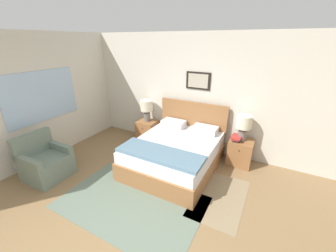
{
  "coord_description": "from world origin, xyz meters",
  "views": [
    {
      "loc": [
        1.46,
        -1.07,
        2.43
      ],
      "look_at": [
        -0.06,
        1.76,
        1.08
      ],
      "focal_mm": 22.0,
      "sensor_mm": 36.0,
      "label": 1
    }
  ],
  "objects_px": {
    "armchair": "(45,163)",
    "table_lamp_near_window": "(147,108)",
    "nightstand_by_door": "(240,152)",
    "bed": "(175,152)",
    "table_lamp_by_door": "(244,124)",
    "nightstand_near_window": "(148,131)"
  },
  "relations": [
    {
      "from": "armchair",
      "to": "nightstand_near_window",
      "type": "xyz_separation_m",
      "value": [
        0.86,
        2.19,
        -0.02
      ]
    },
    {
      "from": "bed",
      "to": "table_lamp_by_door",
      "type": "distance_m",
      "value": 1.47
    },
    {
      "from": "armchair",
      "to": "nightstand_near_window",
      "type": "distance_m",
      "value": 2.35
    },
    {
      "from": "bed",
      "to": "nightstand_near_window",
      "type": "relative_size",
      "value": 3.56
    },
    {
      "from": "nightstand_near_window",
      "to": "table_lamp_near_window",
      "type": "relative_size",
      "value": 1.01
    },
    {
      "from": "nightstand_near_window",
      "to": "nightstand_by_door",
      "type": "xyz_separation_m",
      "value": [
        2.31,
        0.0,
        0.0
      ]
    },
    {
      "from": "bed",
      "to": "nightstand_by_door",
      "type": "relative_size",
      "value": 3.56
    },
    {
      "from": "bed",
      "to": "nightstand_by_door",
      "type": "distance_m",
      "value": 1.36
    },
    {
      "from": "nightstand_by_door",
      "to": "table_lamp_near_window",
      "type": "distance_m",
      "value": 2.4
    },
    {
      "from": "armchair",
      "to": "table_lamp_near_window",
      "type": "distance_m",
      "value": 2.44
    },
    {
      "from": "bed",
      "to": "nightstand_by_door",
      "type": "bearing_deg",
      "value": 32.08
    },
    {
      "from": "armchair",
      "to": "table_lamp_near_window",
      "type": "bearing_deg",
      "value": 157.97
    },
    {
      "from": "bed",
      "to": "table_lamp_near_window",
      "type": "xyz_separation_m",
      "value": [
        -1.17,
        0.75,
        0.57
      ]
    },
    {
      "from": "nightstand_by_door",
      "to": "nightstand_near_window",
      "type": "bearing_deg",
      "value": 180.0
    },
    {
      "from": "nightstand_by_door",
      "to": "table_lamp_near_window",
      "type": "xyz_separation_m",
      "value": [
        -2.32,
        0.03,
        0.62
      ]
    },
    {
      "from": "table_lamp_by_door",
      "to": "nightstand_near_window",
      "type": "bearing_deg",
      "value": -179.31
    },
    {
      "from": "bed",
      "to": "table_lamp_by_door",
      "type": "xyz_separation_m",
      "value": [
        1.14,
        0.75,
        0.57
      ]
    },
    {
      "from": "armchair",
      "to": "table_lamp_by_door",
      "type": "relative_size",
      "value": 1.59
    },
    {
      "from": "armchair",
      "to": "nightstand_by_door",
      "type": "xyz_separation_m",
      "value": [
        3.16,
        2.19,
        -0.02
      ]
    },
    {
      "from": "nightstand_near_window",
      "to": "table_lamp_by_door",
      "type": "relative_size",
      "value": 1.01
    },
    {
      "from": "table_lamp_near_window",
      "to": "table_lamp_by_door",
      "type": "distance_m",
      "value": 2.3
    },
    {
      "from": "nightstand_near_window",
      "to": "table_lamp_near_window",
      "type": "distance_m",
      "value": 0.62
    }
  ]
}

